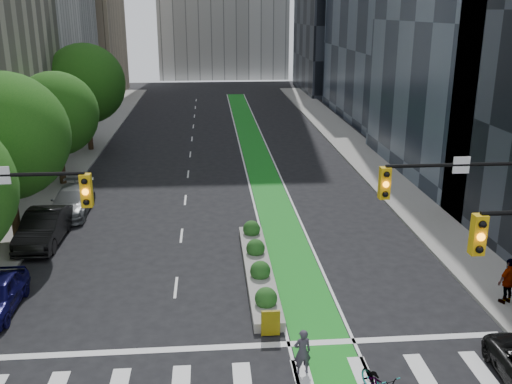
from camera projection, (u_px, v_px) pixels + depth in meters
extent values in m
plane|color=black|center=(241.00, 366.00, 19.36)|extent=(160.00, 160.00, 0.00)
cube|color=gray|center=(62.00, 172.00, 42.12)|extent=(3.60, 90.00, 0.15)
cube|color=gray|center=(375.00, 165.00, 43.99)|extent=(3.60, 90.00, 0.15)
cube|color=#18841E|center=(256.00, 153.00, 48.06)|extent=(2.20, 70.00, 0.01)
cylinder|color=black|center=(12.00, 195.00, 29.10)|extent=(0.44, 0.44, 5.04)
sphere|color=#10440E|center=(4.00, 136.00, 28.16)|extent=(6.40, 6.40, 6.40)
cylinder|color=black|center=(60.00, 153.00, 38.67)|extent=(0.44, 0.44, 4.48)
sphere|color=#10440E|center=(56.00, 114.00, 37.84)|extent=(5.60, 5.60, 5.60)
cylinder|color=black|center=(89.00, 121.00, 48.06)|extent=(0.44, 0.44, 5.15)
sphere|color=#10440E|center=(85.00, 84.00, 47.10)|extent=(6.60, 6.60, 6.60)
cube|color=gold|center=(86.00, 190.00, 17.55)|extent=(0.34, 0.28, 1.05)
sphere|color=orange|center=(85.00, 192.00, 17.39)|extent=(0.20, 0.20, 0.20)
cube|color=white|center=(1.00, 175.00, 17.15)|extent=(0.55, 0.04, 0.55)
cylinder|color=black|center=(469.00, 165.00, 18.34)|extent=(5.50, 0.12, 0.12)
cube|color=gold|center=(385.00, 183.00, 18.29)|extent=(0.34, 0.28, 1.05)
sphere|color=orange|center=(386.00, 184.00, 18.14)|extent=(0.20, 0.20, 0.20)
cube|color=white|center=(461.00, 165.00, 18.29)|extent=(0.55, 0.04, 0.55)
cube|color=gold|center=(478.00, 235.00, 14.10)|extent=(0.34, 0.28, 1.05)
sphere|color=orange|center=(481.00, 237.00, 13.95)|extent=(0.20, 0.20, 0.20)
cube|color=gray|center=(258.00, 270.00, 26.03)|extent=(1.20, 10.00, 0.40)
cube|color=yellow|center=(271.00, 323.00, 20.99)|extent=(0.70, 0.12, 1.00)
sphere|color=#194C19|center=(266.00, 298.00, 22.57)|extent=(0.90, 0.90, 0.90)
sphere|color=#194C19|center=(260.00, 271.00, 24.95)|extent=(0.90, 0.90, 0.90)
sphere|color=#194C19|center=(256.00, 248.00, 27.32)|extent=(0.90, 0.90, 0.90)
sphere|color=#194C19|center=(252.00, 229.00, 29.69)|extent=(0.90, 0.90, 0.90)
imported|color=gray|center=(380.00, 384.00, 17.64)|extent=(1.25, 2.00, 0.99)
imported|color=#39353F|center=(302.00, 352.00, 18.76)|extent=(0.65, 0.48, 1.64)
imported|color=black|center=(44.00, 228.00, 29.32)|extent=(1.90, 5.23, 1.71)
imported|color=slate|center=(72.00, 201.00, 33.67)|extent=(2.24, 5.28, 1.52)
imported|color=gray|center=(509.00, 281.00, 22.99)|extent=(1.23, 0.87, 1.94)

